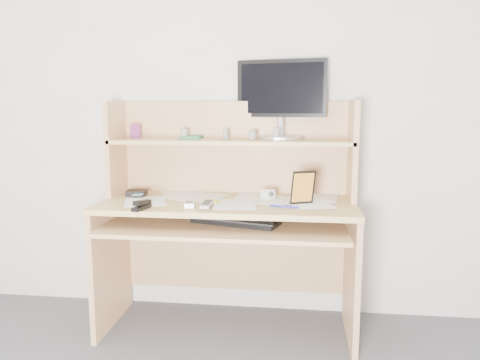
# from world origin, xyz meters

# --- Properties ---
(back_wall) EXTENTS (3.60, 0.04, 2.50)m
(back_wall) POSITION_xyz_m (0.00, 1.80, 1.25)
(back_wall) COLOR silver
(back_wall) RESTS_ON floor
(desk) EXTENTS (1.40, 0.70, 1.30)m
(desk) POSITION_xyz_m (0.00, 1.56, 0.69)
(desk) COLOR tan
(desk) RESTS_ON floor
(paper_clutter) EXTENTS (1.32, 0.54, 0.01)m
(paper_clutter) POSITION_xyz_m (0.00, 1.48, 0.75)
(paper_clutter) COLOR white
(paper_clutter) RESTS_ON desk
(keyboard) EXTENTS (0.49, 0.29, 0.03)m
(keyboard) POSITION_xyz_m (0.06, 1.39, 0.67)
(keyboard) COLOR black
(keyboard) RESTS_ON desk
(tv_remote) EXTENTS (0.05, 0.17, 0.02)m
(tv_remote) POSITION_xyz_m (-0.08, 1.32, 0.76)
(tv_remote) COLOR #9B9B96
(tv_remote) RESTS_ON paper_clutter
(flip_phone) EXTENTS (0.07, 0.10, 0.02)m
(flip_phone) POSITION_xyz_m (-0.17, 1.31, 0.77)
(flip_phone) COLOR silver
(flip_phone) RESTS_ON paper_clutter
(stapler) EXTENTS (0.07, 0.14, 0.04)m
(stapler) POSITION_xyz_m (-0.40, 1.22, 0.78)
(stapler) COLOR black
(stapler) RESTS_ON paper_clutter
(wallet) EXTENTS (0.12, 0.10, 0.03)m
(wallet) POSITION_xyz_m (-0.55, 1.57, 0.77)
(wallet) COLOR black
(wallet) RESTS_ON paper_clutter
(sticky_note_pad) EXTENTS (0.09, 0.09, 0.01)m
(sticky_note_pad) POSITION_xyz_m (-0.08, 1.44, 0.75)
(sticky_note_pad) COLOR yellow
(sticky_note_pad) RESTS_ON desk
(digital_camera) EXTENTS (0.09, 0.05, 0.05)m
(digital_camera) POSITION_xyz_m (0.22, 1.58, 0.78)
(digital_camera) COLOR silver
(digital_camera) RESTS_ON paper_clutter
(game_case) EXTENTS (0.12, 0.06, 0.18)m
(game_case) POSITION_xyz_m (0.41, 1.43, 0.85)
(game_case) COLOR black
(game_case) RESTS_ON paper_clutter
(blue_pen) EXTENTS (0.15, 0.05, 0.01)m
(blue_pen) POSITION_xyz_m (0.32, 1.34, 0.76)
(blue_pen) COLOR #1920BB
(blue_pen) RESTS_ON paper_clutter
(card_box) EXTENTS (0.06, 0.03, 0.08)m
(card_box) POSITION_xyz_m (-0.58, 1.68, 1.12)
(card_box) COLOR #A91618
(card_box) RESTS_ON desk
(shelf_book) EXTENTS (0.13, 0.17, 0.02)m
(shelf_book) POSITION_xyz_m (-0.25, 1.69, 1.09)
(shelf_book) COLOR #378B50
(shelf_book) RESTS_ON desk
(chip_stack_a) EXTENTS (0.05, 0.05, 0.06)m
(chip_stack_a) POSITION_xyz_m (-0.28, 1.65, 1.11)
(chip_stack_a) COLOR black
(chip_stack_a) RESTS_ON desk
(chip_stack_b) EXTENTS (0.04, 0.04, 0.06)m
(chip_stack_b) POSITION_xyz_m (-0.04, 1.68, 1.11)
(chip_stack_b) COLOR silver
(chip_stack_b) RESTS_ON desk
(chip_stack_c) EXTENTS (0.05, 0.05, 0.05)m
(chip_stack_c) POSITION_xyz_m (0.12, 1.64, 1.11)
(chip_stack_c) COLOR black
(chip_stack_c) RESTS_ON desk
(chip_stack_d) EXTENTS (0.05, 0.05, 0.07)m
(chip_stack_d) POSITION_xyz_m (0.26, 1.60, 1.12)
(chip_stack_d) COLOR white
(chip_stack_d) RESTS_ON desk
(monitor) EXTENTS (0.52, 0.26, 0.46)m
(monitor) POSITION_xyz_m (0.28, 1.73, 1.32)
(monitor) COLOR #B6B6BC
(monitor) RESTS_ON desk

